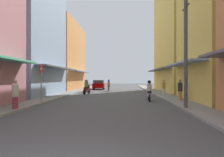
# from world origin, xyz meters

# --- Properties ---
(ground_plane) EXTENTS (104.63, 104.63, 0.00)m
(ground_plane) POSITION_xyz_m (0.00, 19.78, 0.00)
(ground_plane) COLOR #4C4C4F
(sidewalk_left) EXTENTS (1.67, 55.56, 0.12)m
(sidewalk_left) POSITION_xyz_m (-5.09, 19.78, 0.06)
(sidewalk_left) COLOR gray
(sidewalk_left) RESTS_ON ground
(sidewalk_right) EXTENTS (1.67, 55.56, 0.12)m
(sidewalk_right) POSITION_xyz_m (5.09, 19.78, 0.06)
(sidewalk_right) COLOR gray
(sidewalk_right) RESTS_ON ground
(building_left_mid) EXTENTS (7.05, 10.24, 13.78)m
(building_left_mid) POSITION_xyz_m (-8.92, 18.24, 6.88)
(building_left_mid) COLOR #8CA5CC
(building_left_mid) RESTS_ON ground
(building_left_far) EXTENTS (7.05, 12.87, 10.14)m
(building_left_far) POSITION_xyz_m (-8.92, 30.33, 5.07)
(building_left_far) COLOR #D88C4C
(building_left_far) RESTS_ON ground
(building_right_far) EXTENTS (7.05, 13.90, 17.04)m
(building_right_far) POSITION_xyz_m (8.92, 25.01, 8.51)
(building_right_far) COLOR #EFD159
(building_right_far) RESTS_ON ground
(motorbike_white) EXTENTS (0.55, 1.81, 1.58)m
(motorbike_white) POSITION_xyz_m (-0.87, 26.16, 0.70)
(motorbike_white) COLOR black
(motorbike_white) RESTS_ON ground
(motorbike_silver) EXTENTS (0.55, 1.81, 1.58)m
(motorbike_silver) POSITION_xyz_m (3.05, 13.47, 0.70)
(motorbike_silver) COLOR black
(motorbike_silver) RESTS_ON ground
(motorbike_maroon) EXTENTS (0.67, 1.77, 1.58)m
(motorbike_maroon) POSITION_xyz_m (-2.90, 20.50, 0.70)
(motorbike_maroon) COLOR black
(motorbike_maroon) RESTS_ON ground
(motorbike_black) EXTENTS (0.76, 1.74, 1.58)m
(motorbike_black) POSITION_xyz_m (-3.34, 23.58, 0.70)
(motorbike_black) COLOR black
(motorbike_black) RESTS_ON ground
(parked_car) EXTENTS (1.94, 4.17, 1.45)m
(parked_car) POSITION_xyz_m (-2.78, 31.36, 0.74)
(parked_car) COLOR #8C0000
(parked_car) RESTS_ON ground
(pedestrian_foreground) EXTENTS (0.34, 0.34, 1.66)m
(pedestrian_foreground) POSITION_xyz_m (5.26, 13.04, 0.83)
(pedestrian_foreground) COLOR #BF8C3F
(pedestrian_foreground) RESTS_ON ground
(pedestrian_midway) EXTENTS (0.34, 0.34, 1.64)m
(pedestrian_midway) POSITION_xyz_m (-4.58, 7.93, 0.82)
(pedestrian_midway) COLOR #99333F
(pedestrian_midway) RESTS_ON ground
(pedestrian_crossing) EXTENTS (0.34, 0.34, 1.60)m
(pedestrian_crossing) POSITION_xyz_m (4.98, 18.28, 0.80)
(pedestrian_crossing) COLOR beige
(pedestrian_crossing) RESTS_ON ground
(utility_pole) EXTENTS (0.20, 1.20, 6.20)m
(utility_pole) POSITION_xyz_m (4.51, 8.85, 3.18)
(utility_pole) COLOR #4C4C4F
(utility_pole) RESTS_ON ground
(street_sign_no_entry) EXTENTS (0.07, 0.60, 2.65)m
(street_sign_no_entry) POSITION_xyz_m (-4.41, 11.17, 1.72)
(street_sign_no_entry) COLOR gray
(street_sign_no_entry) RESTS_ON ground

